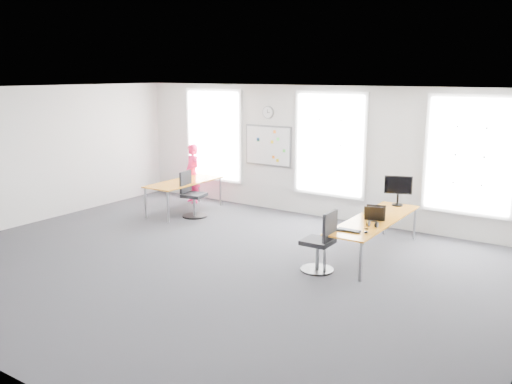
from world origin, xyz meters
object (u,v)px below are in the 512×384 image
Objects in this scene: desk_right at (375,221)px; monitor at (398,188)px; chair_right at (321,245)px; headphones at (372,224)px; desk_left at (184,184)px; keyboard at (348,231)px; person at (192,174)px; chair_left at (192,197)px.

monitor reaches higher than desk_right.
monitor is at bearing 170.09° from chair_right.
desk_right is 14.61× the size of headphones.
desk_left is 5.25m from headphones.
desk_right is 6.93× the size of keyboard.
headphones is (5.60, -1.85, -0.02)m from person.
chair_right is at bearing -118.95° from monitor.
chair_right reaches higher than keyboard.
chair_right is 4.40m from chair_left.
person reaches higher than desk_left.
desk_right is 0.55m from headphones.
headphones is 1.75m from monitor.
chair_right is at bearing -4.59° from person.
person reaches higher than monitor.
monitor reaches higher than chair_left.
chair_right is 5.68m from person.
person is 5.44m from monitor.
chair_right is at bearing -120.67° from chair_left.
monitor is (-0.01, 1.19, 0.40)m from desk_right.
chair_left reaches higher than keyboard.
chair_left is (0.45, -0.26, -0.21)m from desk_left.
chair_left is 2.60× the size of keyboard.
headphones is at bearing -109.43° from chair_left.
chair_left reaches higher than headphones.
desk_left is at bearing 49.75° from chair_left.
desk_left is 4.99× the size of keyboard.
keyboard reaches higher than desk_right.
monitor is (4.53, 0.96, 0.58)m from chair_left.
desk_right is at bearing -109.24° from monitor.
headphones reaches higher than desk_left.
desk_right is 4.55m from chair_left.
keyboard is 0.52m from headphones.
keyboard is at bearing 130.50° from chair_right.
person is (-0.90, 1.09, 0.29)m from chair_left.
chair_right is 1.00× the size of chair_left.
person reaches higher than desk_right.
monitor reaches higher than headphones.
desk_left is 5.14m from keyboard.
person is at bearing 158.90° from monitor.
desk_right is 4.70× the size of monitor.
chair_right reaches higher than desk_left.
desk_left is (-4.99, 0.49, 0.04)m from desk_right.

